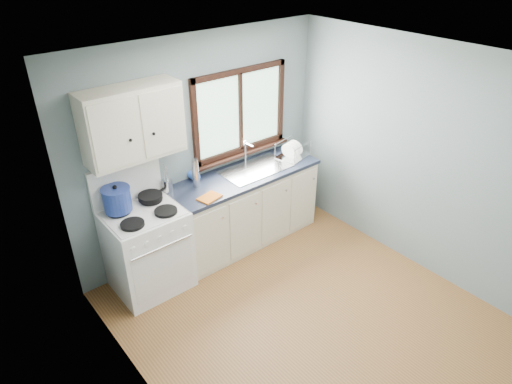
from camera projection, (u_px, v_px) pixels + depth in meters
floor at (309, 320)px, 4.55m from camera, size 3.20×3.60×0.02m
ceiling at (330, 67)px, 3.29m from camera, size 3.20×3.60×0.02m
wall_back at (201, 147)px, 5.13m from camera, size 3.20×0.02×2.50m
wall_left at (150, 298)px, 3.03m from camera, size 0.02×3.60×2.50m
wall_right at (424, 161)px, 4.80m from camera, size 0.02×3.60×2.50m
gas_range at (147, 247)px, 4.76m from camera, size 0.76×0.69×1.36m
base_cabinets at (244, 211)px, 5.53m from camera, size 1.85×0.60×0.88m
countertop at (244, 175)px, 5.28m from camera, size 1.89×0.64×0.04m
sink at (256, 174)px, 5.40m from camera, size 0.84×0.46×0.44m
window at (241, 118)px, 5.28m from camera, size 1.36×0.10×1.03m
upper_cabinets at (133, 123)px, 4.26m from camera, size 0.95×0.35×0.70m
skillet at (151, 197)px, 4.70m from camera, size 0.40×0.31×0.05m
stockpot at (117, 199)px, 4.46m from camera, size 0.33×0.33×0.28m
utensil_crock at (167, 185)px, 4.89m from camera, size 0.15×0.15×0.35m
thermos at (196, 173)px, 4.93m from camera, size 0.10×0.10×0.33m
soap_bottle at (198, 172)px, 5.04m from camera, size 0.11×0.11×0.25m
dish_towel at (210, 198)px, 4.79m from camera, size 0.27×0.22×0.02m
dish_rack at (293, 153)px, 5.64m from camera, size 0.45×0.39×0.21m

